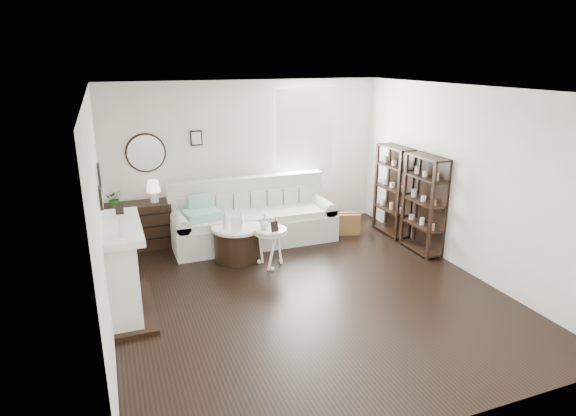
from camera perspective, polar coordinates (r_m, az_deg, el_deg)
name	(u,v)px	position (r m, az deg, el deg)	size (l,w,h in m)	color
room	(286,141)	(8.87, -0.22, 7.89)	(5.50, 5.50, 5.50)	black
fireplace	(124,272)	(6.31, -18.90, -7.17)	(0.50, 1.40, 1.84)	white
shelf_unit_far	(393,191)	(8.75, 12.34, 2.02)	(0.30, 0.80, 1.60)	black
shelf_unit_near	(424,205)	(8.04, 15.80, 0.40)	(0.30, 0.80, 1.60)	black
sofa	(253,221)	(8.34, -4.19, -1.57)	(2.77, 0.96, 1.08)	#B3BBA6
quilt	(202,215)	(7.93, -10.21, -0.79)	(0.55, 0.45, 0.14)	#24855C
suitcase	(344,224)	(8.74, 6.60, -1.89)	(0.58, 0.19, 0.38)	olive
dresser	(136,226)	(8.40, -17.58, -2.05)	(1.15, 0.49, 0.76)	black
table_lamp	(154,191)	(8.25, -15.63, 1.93)	(0.23, 0.23, 0.37)	#F2E4CC
potted_plant	(114,199)	(8.20, -19.88, 1.06)	(0.25, 0.21, 0.27)	#1C621D
drum_table	(237,243)	(7.63, -6.03, -4.11)	(0.78, 0.78, 0.54)	black
pedestal_table	(270,232)	(7.26, -2.10, -2.86)	(0.50, 0.50, 0.60)	white
eiffel_drum	(241,220)	(7.58, -5.59, -1.38)	(0.10, 0.10, 0.17)	black
bottle_drum	(225,220)	(7.36, -7.43, -1.45)	(0.07, 0.07, 0.31)	silver
card_frame_drum	(236,225)	(7.31, -6.14, -1.97)	(0.16, 0.01, 0.21)	silver
eiffel_ped	(276,222)	(7.27, -1.47, -1.71)	(0.09, 0.09, 0.16)	black
flask_ped	(264,222)	(7.19, -2.83, -1.63)	(0.13, 0.13, 0.23)	silver
card_frame_ped	(275,227)	(7.10, -1.61, -2.22)	(0.11, 0.01, 0.15)	black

